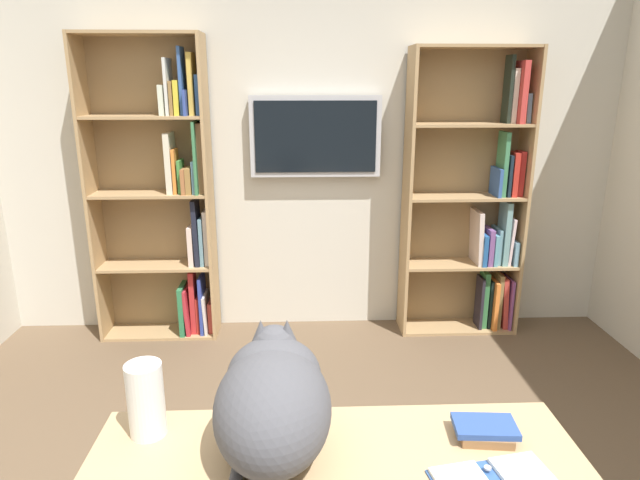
{
  "coord_description": "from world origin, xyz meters",
  "views": [
    {
      "loc": [
        0.07,
        1.7,
        1.79
      ],
      "look_at": [
        -0.03,
        -1.06,
        0.99
      ],
      "focal_mm": 30.62,
      "sensor_mm": 36.0,
      "label": 1
    }
  ],
  "objects_px": {
    "wall_mounted_tv": "(315,137)",
    "paper_towel_roll": "(146,400)",
    "bookshelf_right": "(167,198)",
    "desk_book_stack": "(485,430)",
    "cat": "(273,397)",
    "bookshelf_left": "(477,207)"
  },
  "relations": [
    {
      "from": "paper_towel_roll",
      "to": "bookshelf_left",
      "type": "bearing_deg",
      "value": -127.15
    },
    {
      "from": "bookshelf_right",
      "to": "desk_book_stack",
      "type": "bearing_deg",
      "value": 121.95
    },
    {
      "from": "bookshelf_right",
      "to": "wall_mounted_tv",
      "type": "bearing_deg",
      "value": -175.47
    },
    {
      "from": "bookshelf_right",
      "to": "wall_mounted_tv",
      "type": "relative_size",
      "value": 2.3
    },
    {
      "from": "cat",
      "to": "desk_book_stack",
      "type": "relative_size",
      "value": 3.18
    },
    {
      "from": "bookshelf_right",
      "to": "cat",
      "type": "xyz_separation_m",
      "value": [
        -0.84,
        2.38,
        -0.1
      ]
    },
    {
      "from": "bookshelf_left",
      "to": "desk_book_stack",
      "type": "distance_m",
      "value": 2.47
    },
    {
      "from": "wall_mounted_tv",
      "to": "bookshelf_right",
      "type": "bearing_deg",
      "value": 4.53
    },
    {
      "from": "wall_mounted_tv",
      "to": "paper_towel_roll",
      "type": "height_order",
      "value": "wall_mounted_tv"
    },
    {
      "from": "wall_mounted_tv",
      "to": "desk_book_stack",
      "type": "relative_size",
      "value": 4.69
    },
    {
      "from": "cat",
      "to": "desk_book_stack",
      "type": "bearing_deg",
      "value": -178.42
    },
    {
      "from": "bookshelf_left",
      "to": "paper_towel_roll",
      "type": "distance_m",
      "value": 2.88
    },
    {
      "from": "bookshelf_right",
      "to": "desk_book_stack",
      "type": "height_order",
      "value": "bookshelf_right"
    },
    {
      "from": "wall_mounted_tv",
      "to": "paper_towel_roll",
      "type": "relative_size",
      "value": 3.89
    },
    {
      "from": "paper_towel_roll",
      "to": "cat",
      "type": "bearing_deg",
      "value": 168.71
    },
    {
      "from": "bookshelf_right",
      "to": "wall_mounted_tv",
      "type": "height_order",
      "value": "bookshelf_right"
    },
    {
      "from": "bookshelf_right",
      "to": "paper_towel_roll",
      "type": "relative_size",
      "value": 8.95
    },
    {
      "from": "bookshelf_right",
      "to": "wall_mounted_tv",
      "type": "distance_m",
      "value": 1.12
    },
    {
      "from": "bookshelf_left",
      "to": "cat",
      "type": "relative_size",
      "value": 3.27
    },
    {
      "from": "desk_book_stack",
      "to": "wall_mounted_tv",
      "type": "bearing_deg",
      "value": -79.9
    },
    {
      "from": "bookshelf_left",
      "to": "bookshelf_right",
      "type": "relative_size",
      "value": 0.96
    },
    {
      "from": "paper_towel_roll",
      "to": "desk_book_stack",
      "type": "height_order",
      "value": "paper_towel_roll"
    }
  ]
}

